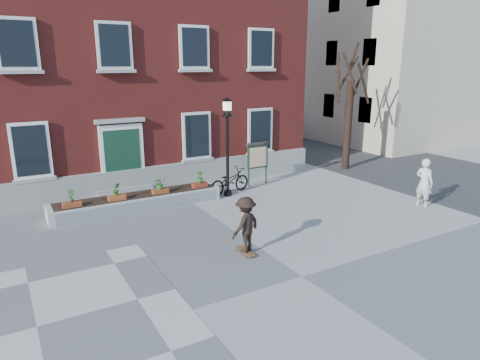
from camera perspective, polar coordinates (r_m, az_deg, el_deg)
ground at (r=11.11m, az=8.31°, el=-12.61°), size 100.00×100.00×0.00m
checker_patch at (r=10.05m, az=-25.47°, el=-17.26°), size 6.00×6.00×0.01m
bicycle at (r=17.49m, az=-1.42°, el=-0.13°), size 2.08×1.08×1.04m
parked_car at (r=31.00m, az=4.31°, el=7.05°), size 2.05×4.71×1.51m
bystander at (r=17.19m, az=23.34°, el=-0.32°), size 0.52×0.72×1.83m
brick_building at (r=22.04m, az=-19.89°, el=17.37°), size 18.40×10.85×12.60m
planter_assembly at (r=16.14m, az=-13.42°, el=-2.68°), size 6.20×1.12×1.15m
bare_tree at (r=21.95m, az=14.31°, el=8.60°), size 1.83×1.83×6.16m
side_street at (r=36.61m, az=12.02°, el=17.87°), size 15.20×36.00×14.50m
lamp_post at (r=16.76m, az=-1.70°, el=6.25°), size 0.40×0.40×3.93m
notice_board at (r=18.60m, az=2.37°, el=3.15°), size 1.10×0.16×1.87m
skateboarder at (r=11.88m, az=0.76°, el=-5.97°), size 1.17×0.91×1.66m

